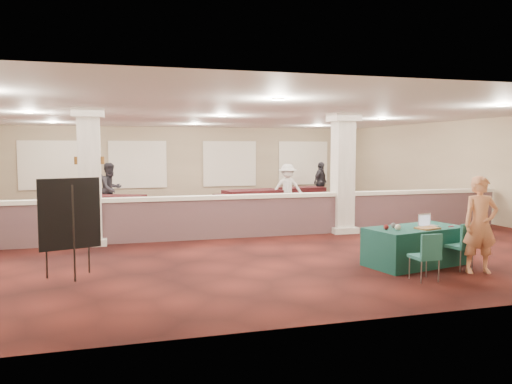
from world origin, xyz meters
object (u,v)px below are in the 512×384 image
object	(u,v)px
far_table_back_left	(117,206)
far_table_front_right	(345,206)
attendee_b	(288,188)
conf_chair_side	(427,253)
far_table_front_left	(17,223)
attendee_a	(111,189)
far_table_back_center	(252,201)
woman	(480,225)
conf_chair_main	(462,242)
easel_board	(70,215)
far_table_back_right	(302,196)
near_table	(415,246)
attendee_c	(320,183)
far_table_front_center	(240,204)
attendee_d	(94,185)

from	to	relation	value
far_table_back_left	far_table_front_right	bearing A→B (deg)	-16.62
far_table_front_right	attendee_b	xyz separation A→B (m)	(-1.30, 1.95, 0.48)
conf_chair_side	far_table_back_left	distance (m)	10.98
conf_chair_side	far_table_front_left	bearing A→B (deg)	137.27
attendee_a	far_table_front_right	bearing A→B (deg)	-62.05
far_table_back_center	woman	bearing A→B (deg)	-79.60
conf_chair_main	easel_board	size ratio (longest dim) A/B	0.50
far_table_back_center	far_table_back_right	distance (m)	3.25
near_table	attendee_b	xyz separation A→B (m)	(0.30, 8.40, 0.49)
far_table_front_right	attendee_a	world-z (taller)	attendee_a
far_table_front_left	far_table_back_center	xyz separation A→B (m)	(7.19, 2.90, 0.07)
attendee_a	attendee_c	bearing A→B (deg)	-30.97
near_table	attendee_b	distance (m)	8.41
far_table_back_right	attendee_a	xyz separation A→B (m)	(-7.47, -1.10, 0.54)
conf_chair_side	attendee_a	distance (m)	11.78
far_table_front_center	far_table_back_center	size ratio (longest dim) A/B	0.87
far_table_front_center	far_table_back_left	bearing A→B (deg)	177.25
woman	far_table_back_left	bearing A→B (deg)	135.88
easel_board	attendee_b	size ratio (longest dim) A/B	1.03
conf_chair_main	far_table_back_center	size ratio (longest dim) A/B	0.45
woman	far_table_back_right	bearing A→B (deg)	97.31
attendee_a	easel_board	bearing A→B (deg)	-134.31
far_table_back_center	far_table_back_right	xyz separation A→B (m)	(2.63, 1.90, -0.05)
conf_chair_main	attendee_c	distance (m)	11.52
far_table_front_left	attendee_a	world-z (taller)	attendee_a
far_table_back_center	conf_chair_side	bearing A→B (deg)	-87.33
conf_chair_main	attendee_c	size ratio (longest dim) A/B	0.52
far_table_back_left	attendee_b	world-z (taller)	attendee_b
attendee_a	attendee_b	distance (m)	6.18
conf_chair_main	far_table_front_left	bearing A→B (deg)	127.53
near_table	conf_chair_side	size ratio (longest dim) A/B	2.32
conf_chair_side	far_table_back_center	size ratio (longest dim) A/B	0.42
conf_chair_main	attendee_b	distance (m)	8.98
conf_chair_main	far_table_back_right	world-z (taller)	conf_chair_main
easel_board	far_table_back_left	size ratio (longest dim) A/B	0.98
easel_board	attendee_a	size ratio (longest dim) A/B	0.99
conf_chair_side	attendee_a	world-z (taller)	attendee_a
conf_chair_side	far_table_front_center	world-z (taller)	conf_chair_side
far_table_back_center	attendee_b	world-z (taller)	attendee_b
conf_chair_main	far_table_back_center	bearing A→B (deg)	82.89
far_table_back_center	attendee_a	xyz separation A→B (m)	(-4.84, 0.80, 0.49)
conf_chair_side	attendee_d	bearing A→B (deg)	114.22
conf_chair_main	far_table_front_center	distance (m)	9.21
attendee_a	attendee_d	bearing A→B (deg)	66.66
near_table	far_table_front_left	world-z (taller)	near_table
far_table_back_left	attendee_c	distance (m)	8.49
attendee_a	attendee_b	bearing A→B (deg)	-49.60
far_table_front_left	attendee_c	xyz separation A→B (m)	(10.73, 5.08, 0.53)
woman	far_table_back_right	xyz separation A→B (m)	(0.90, 11.36, -0.54)
far_table_front_right	attendee_c	world-z (taller)	attendee_c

